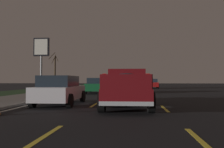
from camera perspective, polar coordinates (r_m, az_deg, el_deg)
ground at (r=27.94m, az=4.65°, el=-4.26°), size 144.00×144.00×0.00m
sidewalk_shoulder at (r=28.99m, az=-10.27°, el=-4.03°), size 108.00×4.00×0.12m
grass_verge at (r=30.71m, az=-19.32°, el=-3.93°), size 108.00×6.00×0.01m
lane_markings at (r=31.62m, az=-0.78°, el=-3.95°), size 108.45×7.04×0.01m
pickup_truck at (r=11.11m, az=3.70°, el=-3.25°), size 5.46×2.34×1.87m
sedan_red at (r=37.56m, az=9.92°, el=-2.36°), size 4.43×2.06×1.54m
sedan_green at (r=23.22m, az=-3.78°, el=-2.87°), size 4.42×2.06×1.54m
sedan_white at (r=12.53m, az=-12.83°, el=-3.93°), size 4.43×2.07×1.54m
gas_price_sign at (r=28.80m, az=-17.24°, el=5.44°), size 0.27×1.90×6.42m
bare_tree_far at (r=41.29m, az=-14.10°, el=0.82°), size 1.03×1.60×6.28m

